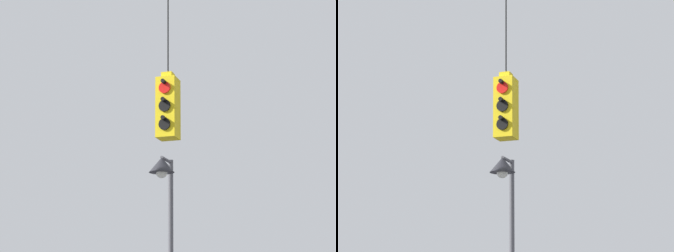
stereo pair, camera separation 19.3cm
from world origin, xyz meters
TOP-DOWN VIEW (x-y plane):
  - traffic_light_over_intersection at (-0.59, 0.33)m, footprint 0.34×0.46m
  - street_lamp at (-1.76, 3.62)m, footprint 0.56×0.95m

SIDE VIEW (x-z plane):
  - street_lamp at x=-1.76m, z-range 1.46..6.65m
  - traffic_light_over_intersection at x=-0.59m, z-range 3.59..7.12m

